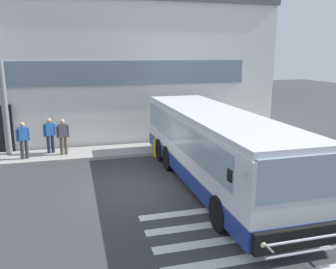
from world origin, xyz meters
TOP-DOWN VIEW (x-y plane):
  - ground_plane at (0.00, 0.00)m, footprint 80.00×90.00m
  - bay_paint_stripes at (2.00, -4.20)m, footprint 4.40×3.96m
  - terminal_building at (-0.67, 11.56)m, footprint 20.07×13.80m
  - boarding_curb at (0.00, 4.80)m, footprint 22.27×2.00m
  - entry_support_column at (-4.92, 5.40)m, footprint 0.28×0.28m
  - bus_main_foreground at (3.00, -0.30)m, footprint 3.04×10.87m
  - passenger_near_column at (-4.12, 4.41)m, footprint 0.56×0.34m
  - passenger_by_doorway at (-3.04, 5.09)m, footprint 0.56×0.34m
  - passenger_at_curb_edge at (-2.44, 4.68)m, footprint 0.58×0.43m
  - safety_bollard_yellow at (1.71, 3.60)m, footprint 0.18×0.18m

SIDE VIEW (x-z plane):
  - ground_plane at x=0.00m, z-range -0.02..0.00m
  - bay_paint_stripes at x=2.00m, z-range 0.00..0.01m
  - boarding_curb at x=0.00m, z-range 0.00..0.15m
  - safety_bollard_yellow at x=1.71m, z-range 0.00..0.90m
  - passenger_near_column at x=-4.12m, z-range 0.24..1.92m
  - passenger_by_doorway at x=-3.04m, z-range 0.24..1.92m
  - passenger_at_curb_edge at x=-2.44m, z-range 0.28..1.95m
  - bus_main_foreground at x=3.00m, z-range -0.02..2.68m
  - entry_support_column at x=-4.92m, z-range 0.15..4.45m
  - terminal_building at x=-0.67m, z-range -0.01..7.58m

